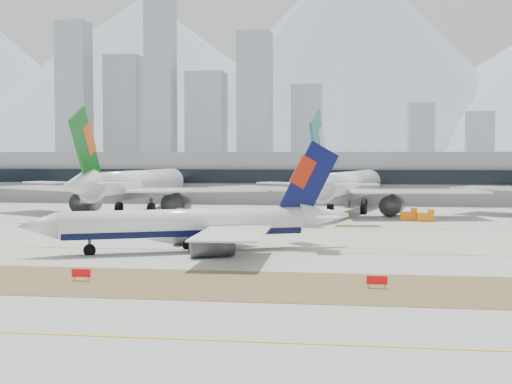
# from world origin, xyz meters

# --- Properties ---
(ground) EXTENTS (3000.00, 3000.00, 0.00)m
(ground) POSITION_xyz_m (0.00, 0.00, 0.00)
(ground) COLOR #9F9C95
(ground) RESTS_ON ground
(apron_markings) EXTENTS (360.00, 122.22, 0.06)m
(apron_markings) POSITION_xyz_m (0.00, -53.95, 0.02)
(apron_markings) COLOR brown
(apron_markings) RESTS_ON ground
(taxiing_airliner) EXTENTS (46.43, 39.37, 16.51)m
(taxiing_airliner) POSITION_xyz_m (-8.48, -5.91, 3.98)
(taxiing_airliner) COLOR white
(taxiing_airliner) RESTS_ON ground
(widebody_eva) EXTENTS (68.61, 67.46, 24.57)m
(widebody_eva) POSITION_xyz_m (-38.55, 57.44, 6.53)
(widebody_eva) COLOR white
(widebody_eva) RESTS_ON ground
(widebody_cathay) EXTENTS (65.60, 65.29, 23.98)m
(widebody_cathay) POSITION_xyz_m (12.22, 63.40, 6.37)
(widebody_cathay) COLOR white
(widebody_cathay) RESTS_ON ground
(terminal) EXTENTS (280.00, 43.10, 15.00)m
(terminal) POSITION_xyz_m (0.00, 114.84, 7.50)
(terminal) COLOR gray
(terminal) RESTS_ON ground
(hold_sign_left) EXTENTS (2.20, 0.15, 1.35)m
(hold_sign_left) POSITION_xyz_m (-15.78, -32.00, 0.88)
(hold_sign_left) COLOR red
(hold_sign_left) RESTS_ON ground
(hold_sign_right) EXTENTS (2.20, 0.15, 1.35)m
(hold_sign_right) POSITION_xyz_m (16.95, -32.00, 0.88)
(hold_sign_right) COLOR red
(hold_sign_right) RESTS_ON ground
(gse_b) EXTENTS (3.55, 2.00, 2.60)m
(gse_b) POSITION_xyz_m (-24.21, 42.53, 1.05)
(gse_b) COLOR orange
(gse_b) RESTS_ON ground
(gse_c) EXTENTS (3.55, 2.00, 2.60)m
(gse_c) POSITION_xyz_m (26.01, 48.35, 1.05)
(gse_c) COLOR orange
(gse_c) RESTS_ON ground
(gse_extra) EXTENTS (3.55, 2.00, 2.60)m
(gse_extra) POSITION_xyz_m (29.43, 46.57, 1.05)
(gse_extra) COLOR orange
(gse_extra) RESTS_ON ground
(city_skyline) EXTENTS (342.00, 49.80, 140.00)m
(city_skyline) POSITION_xyz_m (-106.76, 453.42, 49.80)
(city_skyline) COLOR #9298A6
(city_skyline) RESTS_ON ground
(mountain_ridge) EXTENTS (2830.00, 1120.00, 470.00)m
(mountain_ridge) POSITION_xyz_m (33.00, 1404.14, 181.85)
(mountain_ridge) COLOR #9EA8B7
(mountain_ridge) RESTS_ON ground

